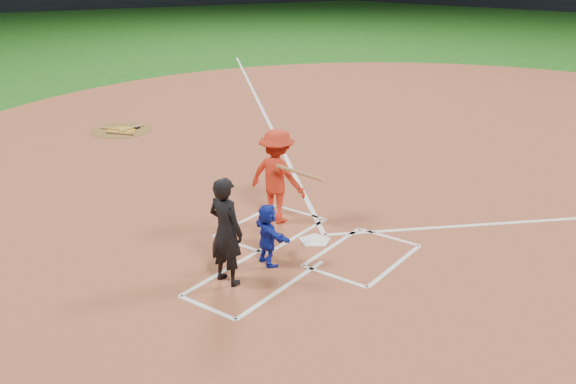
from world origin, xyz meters
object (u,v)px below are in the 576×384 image
Objects in this scene: catcher at (268,235)px; batter_at_plate at (277,176)px; umpire at (226,231)px; home_plate at (315,240)px; on_deck_circle at (121,130)px.

batter_at_plate reaches higher than catcher.
batter_at_plate is at bearing -68.47° from umpire.
umpire is 2.49m from batter_at_plate.
catcher reaches higher than home_plate.
umpire reaches higher than catcher.
catcher is at bearing -97.21° from umpire.
batter_at_plate is (-0.95, 1.51, 0.37)m from catcher.
home_plate is 1.44m from batter_at_plate.
home_plate is 0.57× the size of catcher.
catcher is at bearing -57.77° from batter_at_plate.
home_plate is at bearing -95.25° from umpire.
home_plate is 0.33× the size of batter_at_plate.
on_deck_circle is at bearing -27.76° from umpire.
batter_at_plate is at bearing -16.77° from home_plate.
batter_at_plate is (-0.81, 2.35, 0.04)m from umpire.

